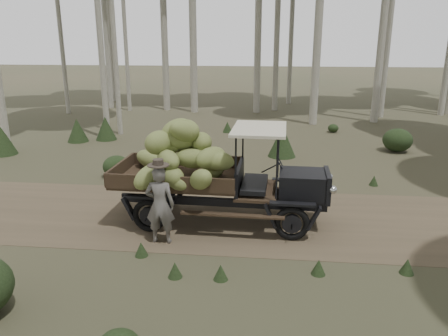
{
  "coord_description": "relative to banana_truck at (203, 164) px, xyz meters",
  "views": [
    {
      "loc": [
        -0.94,
        -9.82,
        4.21
      ],
      "look_at": [
        -1.96,
        -0.23,
        1.33
      ],
      "focal_mm": 35.0,
      "sensor_mm": 36.0,
      "label": 1
    }
  ],
  "objects": [
    {
      "name": "farmer",
      "position": [
        -0.74,
        -1.17,
        -0.57
      ],
      "size": [
        0.62,
        0.46,
        1.84
      ],
      "rotation": [
        0.0,
        0.0,
        3.15
      ],
      "color": "#5B5753",
      "rests_on": "ground"
    },
    {
      "name": "undergrowth",
      "position": [
        3.17,
        -0.37,
        -0.93
      ],
      "size": [
        22.17,
        19.11,
        1.29
      ],
      "color": "#233319",
      "rests_on": "ground"
    },
    {
      "name": "ground",
      "position": [
        2.43,
        0.31,
        -1.44
      ],
      "size": [
        120.0,
        120.0,
        0.0
      ],
      "primitive_type": "plane",
      "color": "#473D2B",
      "rests_on": "ground"
    },
    {
      "name": "banana_truck",
      "position": [
        0.0,
        0.0,
        0.0
      ],
      "size": [
        5.1,
        2.59,
        2.56
      ],
      "rotation": [
        0.0,
        0.0,
        -0.03
      ],
      "color": "black",
      "rests_on": "ground"
    },
    {
      "name": "dirt_track",
      "position": [
        2.43,
        0.31,
        -1.44
      ],
      "size": [
        70.0,
        4.0,
        0.01
      ],
      "primitive_type": "cube",
      "color": "brown",
      "rests_on": "ground"
    }
  ]
}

